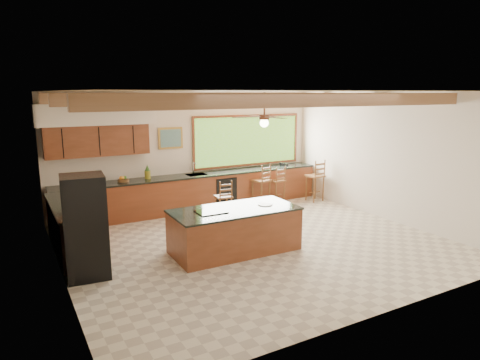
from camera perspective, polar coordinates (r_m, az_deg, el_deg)
ground at (r=8.71m, az=2.05°, el=-8.39°), size 7.20×7.20×0.00m
room_shell at (r=8.70m, az=-1.05°, el=6.56°), size 7.27×6.54×3.02m
counter_run at (r=10.42m, az=-9.06°, el=-2.50°), size 7.12×3.10×1.27m
island at (r=8.16m, az=-0.73°, el=-6.67°), size 2.41×1.16×0.85m
refrigerator at (r=7.37m, az=-19.91°, el=-5.89°), size 0.73×0.71×1.70m
bar_stool_a at (r=9.88m, az=-2.10°, el=-2.35°), size 0.39×0.39×1.01m
bar_stool_b at (r=11.28m, az=2.99°, el=-0.19°), size 0.51×0.51×1.14m
bar_stool_c at (r=11.98m, az=10.18°, el=0.43°), size 0.43×0.43×1.17m
bar_stool_d at (r=11.62m, az=5.09°, el=-0.18°), size 0.40×0.40×1.03m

